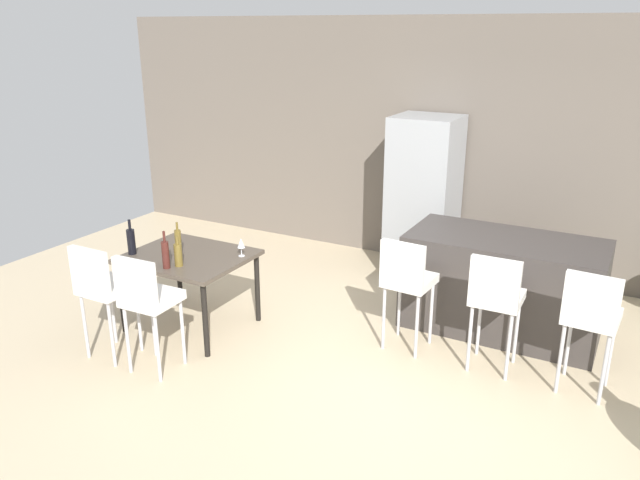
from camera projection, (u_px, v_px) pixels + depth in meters
name	position (u px, v px, depth m)	size (l,w,h in m)	color
ground_plane	(382.00, 362.00, 5.41)	(10.00, 10.00, 0.00)	#C6B28E
back_wall	(476.00, 148.00, 7.12)	(10.00, 0.12, 2.90)	#665B51
kitchen_island	(503.00, 284.00, 5.88)	(1.79, 0.87, 0.92)	#383330
bar_chair_left	(407.00, 277.00, 5.43)	(0.43, 0.43, 1.05)	silver
bar_chair_middle	(496.00, 295.00, 5.07)	(0.41, 0.41, 1.05)	silver
bar_chair_right	(591.00, 313.00, 4.75)	(0.42, 0.42, 1.05)	silver
dining_table	(188.00, 262.00, 5.86)	(1.12, 0.93, 0.74)	#4C4238
dining_chair_near	(102.00, 284.00, 5.28)	(0.40, 0.40, 1.05)	silver
dining_chair_far	(146.00, 296.00, 5.05)	(0.41, 0.41, 1.05)	silver
wine_bottle_far	(178.00, 242.00, 5.80)	(0.06, 0.06, 0.32)	brown
wine_bottle_end	(131.00, 241.00, 5.82)	(0.08, 0.08, 0.34)	black
wine_bottle_near	(178.00, 254.00, 5.54)	(0.07, 0.07, 0.28)	brown
wine_bottle_inner	(166.00, 254.00, 5.48)	(0.07, 0.07, 0.35)	#471E19
wine_glass_left	(241.00, 243.00, 5.77)	(0.07, 0.07, 0.17)	silver
refrigerator	(423.00, 197.00, 7.13)	(0.72, 0.68, 1.84)	#939699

